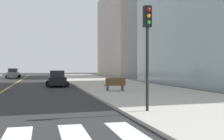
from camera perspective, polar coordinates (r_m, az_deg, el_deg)
sidewalk_kerb_east at (r=26.61m, az=5.39°, el=-4.05°), size 10.00×120.00×0.15m
lane_divider_paint at (r=45.23m, az=-18.23°, el=-2.27°), size 0.16×80.00×0.01m
parking_garage_concrete at (r=71.14m, az=6.16°, el=6.94°), size 18.00×24.00×20.26m
car_gray_nearest at (r=60.95m, az=-19.01°, el=-0.68°), size 2.85×4.48×1.98m
car_black_second at (r=33.27m, az=-10.88°, el=-1.78°), size 2.59×4.13×1.84m
traffic_light_near_corner at (r=13.69m, az=7.05°, el=6.47°), size 0.36×0.41×4.95m
park_bench at (r=25.19m, az=0.64°, el=-2.91°), size 1.80×0.57×1.12m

